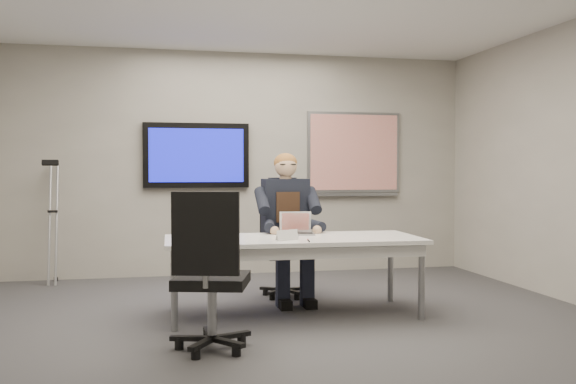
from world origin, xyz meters
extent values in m
cube|color=#3C3B3E|center=(0.00, 0.00, 0.00)|extent=(6.00, 6.00, 0.02)
cube|color=#ADA89C|center=(0.00, 3.00, 1.40)|extent=(6.00, 0.02, 2.80)
cube|color=#ADA89C|center=(0.00, -3.00, 1.40)|extent=(6.00, 0.02, 2.80)
cube|color=white|center=(0.20, 0.60, 0.69)|extent=(2.32, 1.02, 0.04)
cube|color=silver|center=(0.20, 0.60, 0.61)|extent=(2.22, 0.92, 0.10)
cylinder|color=gray|center=(-0.88, 0.23, 0.33)|extent=(0.06, 0.06, 0.67)
cylinder|color=gray|center=(1.26, 0.17, 0.33)|extent=(0.06, 0.06, 0.67)
cylinder|color=gray|center=(-0.86, 1.03, 0.33)|extent=(0.06, 0.06, 0.67)
cylinder|color=gray|center=(1.29, 0.97, 0.33)|extent=(0.06, 0.06, 0.67)
cube|color=black|center=(-0.50, 2.95, 1.50)|extent=(1.30, 0.08, 0.80)
cube|color=#0D1196|center=(-0.50, 2.90, 1.50)|extent=(1.16, 0.01, 0.66)
cube|color=gray|center=(1.55, 2.98, 1.55)|extent=(1.25, 0.04, 1.05)
cube|color=silver|center=(1.55, 2.95, 1.55)|extent=(1.18, 0.01, 0.98)
cube|color=gray|center=(1.55, 2.94, 1.00)|extent=(1.18, 0.05, 0.04)
cylinder|color=gray|center=(0.30, 1.44, 0.27)|extent=(0.06, 0.06, 0.35)
cube|color=black|center=(0.30, 1.44, 0.45)|extent=(0.49, 0.49, 0.07)
cube|color=black|center=(0.28, 1.65, 0.76)|extent=(0.41, 0.09, 0.50)
cylinder|color=gray|center=(-0.63, -0.39, 0.31)|extent=(0.07, 0.07, 0.40)
cube|color=black|center=(-0.63, -0.39, 0.51)|extent=(0.63, 0.63, 0.08)
cube|color=black|center=(-0.69, -0.63, 0.88)|extent=(0.47, 0.18, 0.58)
cube|color=black|center=(0.30, 1.41, 0.91)|extent=(0.47, 0.28, 0.64)
cube|color=#322014|center=(0.30, 1.27, 0.94)|extent=(0.24, 0.03, 0.31)
sphere|color=tan|center=(0.30, 1.38, 1.36)|extent=(0.23, 0.23, 0.23)
ellipsoid|color=brown|center=(0.30, 1.39, 1.39)|extent=(0.24, 0.24, 0.20)
cube|color=#B0B0B3|center=(0.30, 0.80, 0.72)|extent=(0.34, 0.26, 0.02)
cube|color=black|center=(0.30, 0.79, 0.73)|extent=(0.28, 0.19, 0.00)
cube|color=#B0B0B3|center=(0.30, 0.94, 0.82)|extent=(0.31, 0.13, 0.20)
cube|color=red|center=(0.30, 0.93, 0.82)|extent=(0.27, 0.11, 0.17)
cylinder|color=black|center=(0.26, 0.26, 0.71)|extent=(0.03, 0.15, 0.01)
camera|label=1|loc=(-1.07, -5.06, 1.32)|focal=40.00mm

